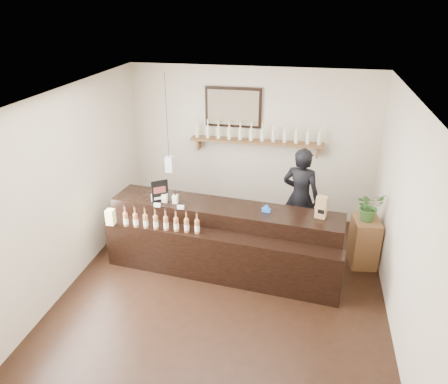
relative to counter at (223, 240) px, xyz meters
The scene contains 10 objects.
ground 0.75m from the counter, 75.66° to the right, with size 5.00×5.00×0.00m, color black.
room_shell 1.37m from the counter, 75.66° to the right, with size 5.00×5.00×5.00m.
back_wall_decor 2.22m from the counter, 90.10° to the left, with size 2.66×0.96×1.69m.
counter is the anchor object (origin of this frame).
promo_sign 1.22m from the counter, behind, with size 0.22×0.17×0.36m.
paper_bag 1.58m from the counter, ahead, with size 0.17×0.15×0.33m.
tape_dispenser 0.86m from the counter, ahead, with size 0.13×0.07×0.11m.
side_cabinet 2.22m from the counter, 14.39° to the left, with size 0.45×0.57×0.77m.
potted_plant 2.28m from the counter, 14.39° to the left, with size 0.41×0.35×0.45m, color #386628.
shopkeeper 1.56m from the counter, 41.54° to the left, with size 0.70×0.46×1.93m, color black.
Camera 1 is at (1.04, -5.10, 3.91)m, focal length 35.00 mm.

